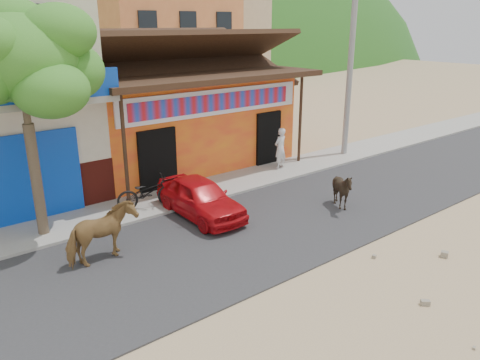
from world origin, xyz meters
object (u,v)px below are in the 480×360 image
object	(u,v)px
cow_tan	(102,234)
pedestrian	(280,148)
tree	(28,124)
red_car	(200,197)
cow_dark	(342,190)
scooter	(147,192)
utility_pole	(351,59)

from	to	relation	value
cow_tan	pedestrian	world-z (taller)	pedestrian
tree	red_car	distance (m)	5.03
tree	pedestrian	world-z (taller)	tree
tree	pedestrian	xyz separation A→B (m)	(9.10, 0.35, -2.20)
cow_dark	scooter	bearing A→B (deg)	-144.42
scooter	utility_pole	bearing A→B (deg)	-73.60
cow_tan	scooter	xyz separation A→B (m)	(2.41, 2.27, -0.14)
cow_dark	red_car	size ratio (longest dim) A/B	0.35
pedestrian	red_car	bearing A→B (deg)	11.73
utility_pole	scooter	distance (m)	10.32
cow_tan	scooter	bearing A→B (deg)	-55.73
tree	utility_pole	xyz separation A→B (m)	(12.80, 0.20, 1.00)
scooter	pedestrian	xyz separation A→B (m)	(6.00, 0.47, 0.30)
scooter	pedestrian	bearing A→B (deg)	-70.99
cow_tan	scooter	size ratio (longest dim) A/B	0.91
red_car	scooter	world-z (taller)	red_car
utility_pole	cow_dark	distance (m)	7.21
utility_pole	red_car	xyz separation A→B (m)	(-8.71, -1.72, -3.50)
utility_pole	pedestrian	size ratio (longest dim) A/B	5.03
red_car	pedestrian	distance (m)	5.35
cow_tan	cow_dark	size ratio (longest dim) A/B	1.43
cow_tan	red_car	xyz separation A→B (m)	(3.41, 0.88, -0.13)
pedestrian	cow_tan	bearing A→B (deg)	9.32
cow_dark	scooter	xyz separation A→B (m)	(-4.77, 3.62, -0.02)
cow_dark	tree	bearing A→B (deg)	-132.66
tree	scooter	world-z (taller)	tree
tree	cow_dark	distance (m)	9.06
utility_pole	cow_tan	size ratio (longest dim) A/B	4.72
cow_dark	red_car	world-z (taller)	cow_dark
cow_tan	pedestrian	size ratio (longest dim) A/B	1.07
tree	cow_tan	world-z (taller)	tree
utility_pole	pedestrian	bearing A→B (deg)	177.66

